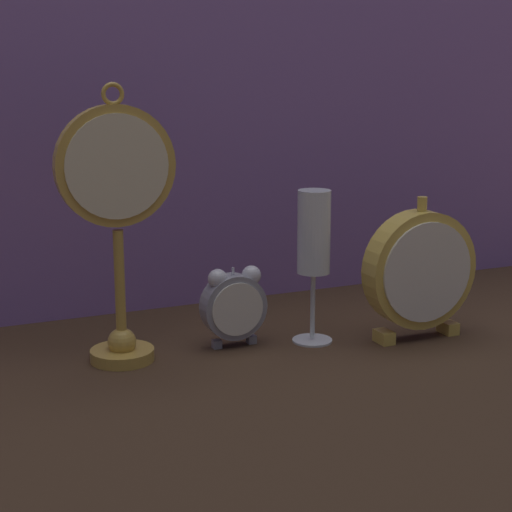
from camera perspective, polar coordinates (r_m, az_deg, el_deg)
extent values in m
plane|color=#422D1E|center=(1.15, 1.62, -7.24)|extent=(4.00, 4.00, 0.00)
cube|color=#8460A8|center=(1.39, -4.16, 9.32)|extent=(1.67, 0.01, 0.62)
cylinder|color=gold|center=(1.18, -8.90, -6.52)|extent=(0.09, 0.09, 0.02)
sphere|color=gold|center=(1.17, -8.93, -5.69)|extent=(0.04, 0.04, 0.04)
cylinder|color=gold|center=(1.15, -9.06, -2.28)|extent=(0.01, 0.01, 0.16)
cylinder|color=gold|center=(1.12, -9.36, 5.95)|extent=(0.16, 0.02, 0.16)
cylinder|color=beige|center=(1.11, -9.23, 5.89)|extent=(0.14, 0.00, 0.14)
torus|color=gold|center=(1.11, -9.53, 10.61)|extent=(0.03, 0.01, 0.03)
cube|color=gray|center=(1.22, -2.63, -5.89)|extent=(0.01, 0.01, 0.01)
cube|color=gray|center=(1.23, -0.41, -5.58)|extent=(0.01, 0.01, 0.01)
cylinder|color=gray|center=(1.21, -1.52, -3.38)|extent=(0.09, 0.03, 0.09)
cylinder|color=silver|center=(1.19, -1.22, -3.59)|extent=(0.08, 0.00, 0.08)
sphere|color=silver|center=(1.19, -2.57, -1.53)|extent=(0.03, 0.03, 0.03)
sphere|color=silver|center=(1.21, -0.52, -1.31)|extent=(0.03, 0.03, 0.03)
cylinder|color=silver|center=(1.20, -1.54, -1.16)|extent=(0.00, 0.00, 0.02)
cube|color=gold|center=(1.25, 8.53, -5.35)|extent=(0.02, 0.03, 0.02)
cube|color=gold|center=(1.31, 12.67, -4.66)|extent=(0.02, 0.03, 0.02)
cylinder|color=gold|center=(1.25, 10.83, -0.88)|extent=(0.17, 0.04, 0.17)
cylinder|color=silver|center=(1.24, 11.38, -1.09)|extent=(0.15, 0.00, 0.15)
cylinder|color=gold|center=(1.23, 11.02, 3.44)|extent=(0.01, 0.01, 0.02)
cylinder|color=silver|center=(1.25, 3.77, -5.56)|extent=(0.06, 0.06, 0.01)
cylinder|color=silver|center=(1.23, 3.81, -3.30)|extent=(0.01, 0.01, 0.10)
cylinder|color=white|center=(1.20, 3.88, 1.61)|extent=(0.05, 0.05, 0.12)
cylinder|color=#E5D17F|center=(1.21, 3.87, 0.65)|extent=(0.04, 0.04, 0.08)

